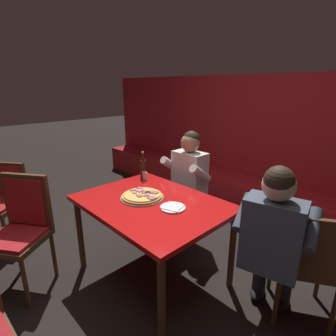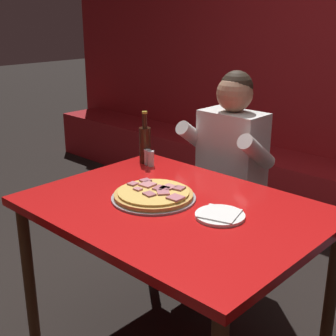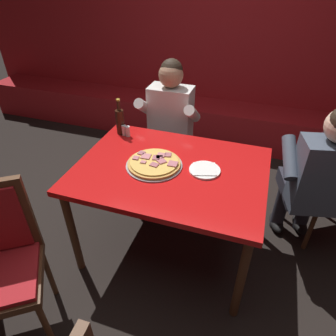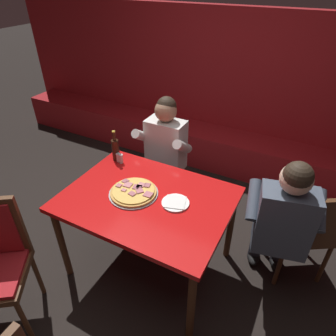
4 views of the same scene
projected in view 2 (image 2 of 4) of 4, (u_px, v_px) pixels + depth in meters
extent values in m
cylinder|color=#4C2D19|center=(28.00, 274.00, 2.29)|extent=(0.06, 0.06, 0.74)
cylinder|color=#4C2D19|center=(150.00, 221.00, 2.87)|extent=(0.06, 0.06, 0.74)
cylinder|color=#4C2D19|center=(331.00, 296.00, 2.11)|extent=(0.06, 0.06, 0.74)
cube|color=red|center=(174.00, 209.00, 2.08)|extent=(1.28, 0.96, 0.04)
cylinder|color=#9E9EA3|center=(154.00, 198.00, 2.14)|extent=(0.39, 0.39, 0.01)
cylinder|color=#C69347|center=(154.00, 195.00, 2.13)|extent=(0.36, 0.36, 0.02)
cylinder|color=#E0B251|center=(154.00, 192.00, 2.13)|extent=(0.33, 0.33, 0.01)
cube|color=#A85B66|center=(160.00, 188.00, 2.15)|extent=(0.06, 0.07, 0.01)
cube|color=#A85B66|center=(165.00, 188.00, 2.15)|extent=(0.06, 0.05, 0.01)
cube|color=#B76670|center=(176.00, 198.00, 2.04)|extent=(0.06, 0.06, 0.01)
cube|color=#C6757A|center=(148.00, 184.00, 2.19)|extent=(0.07, 0.07, 0.01)
cube|color=#C6757A|center=(169.00, 187.00, 2.17)|extent=(0.06, 0.05, 0.01)
cube|color=#B76670|center=(133.00, 184.00, 2.20)|extent=(0.04, 0.05, 0.01)
cube|color=#C6757A|center=(138.00, 189.00, 2.14)|extent=(0.04, 0.03, 0.01)
cube|color=#B76670|center=(163.00, 192.00, 2.10)|extent=(0.08, 0.08, 0.01)
cube|color=#A85B66|center=(149.00, 194.00, 2.08)|extent=(0.06, 0.05, 0.01)
cube|color=#A85B66|center=(146.00, 181.00, 2.24)|extent=(0.05, 0.05, 0.01)
cube|color=#A85B66|center=(179.00, 188.00, 2.15)|extent=(0.06, 0.06, 0.01)
cylinder|color=white|center=(220.00, 216.00, 1.95)|extent=(0.21, 0.21, 0.01)
cube|color=white|center=(220.00, 213.00, 1.94)|extent=(0.19, 0.19, 0.01)
cylinder|color=black|center=(145.00, 145.00, 2.62)|extent=(0.07, 0.07, 0.20)
cylinder|color=black|center=(145.00, 121.00, 2.57)|extent=(0.03, 0.03, 0.08)
cylinder|color=#B29933|center=(145.00, 112.00, 2.56)|extent=(0.03, 0.03, 0.01)
cylinder|color=silver|center=(147.00, 158.00, 2.60)|extent=(0.04, 0.04, 0.07)
cylinder|color=#28231E|center=(148.00, 161.00, 2.60)|extent=(0.03, 0.03, 0.04)
cylinder|color=silver|center=(147.00, 151.00, 2.59)|extent=(0.04, 0.04, 0.01)
cylinder|color=silver|center=(151.00, 160.00, 2.57)|extent=(0.04, 0.04, 0.07)
cylinder|color=silver|center=(151.00, 162.00, 2.58)|extent=(0.03, 0.03, 0.04)
cylinder|color=silver|center=(151.00, 152.00, 2.56)|extent=(0.04, 0.04, 0.01)
ellipsoid|color=black|center=(184.00, 276.00, 2.87)|extent=(0.11, 0.24, 0.09)
ellipsoid|color=black|center=(210.00, 289.00, 2.74)|extent=(0.11, 0.24, 0.09)
cylinder|color=#282833|center=(185.00, 249.00, 2.81)|extent=(0.11, 0.11, 0.43)
cylinder|color=#282833|center=(211.00, 261.00, 2.68)|extent=(0.11, 0.11, 0.43)
cube|color=#282833|center=(210.00, 206.00, 2.73)|extent=(0.34, 0.40, 0.12)
cube|color=silver|center=(232.00, 155.00, 2.78)|extent=(0.38, 0.22, 0.52)
cylinder|color=silver|center=(195.00, 138.00, 2.84)|extent=(0.09, 0.30, 0.25)
cylinder|color=silver|center=(257.00, 152.00, 2.55)|extent=(0.09, 0.30, 0.25)
sphere|color=tan|center=(235.00, 94.00, 2.66)|extent=(0.21, 0.21, 0.21)
sphere|color=#2D2319|center=(237.00, 87.00, 2.66)|extent=(0.19, 0.19, 0.19)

